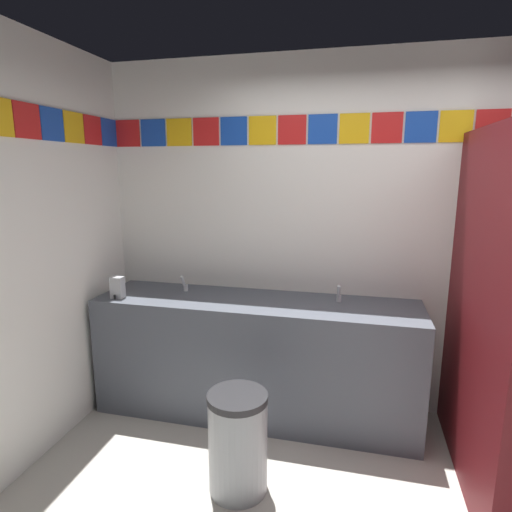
% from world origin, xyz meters
% --- Properties ---
extents(wall_back, '(4.42, 0.09, 2.65)m').
position_xyz_m(wall_back, '(0.00, 1.53, 1.33)').
color(wall_back, white).
rests_on(wall_back, ground_plane).
extents(vanity_counter, '(2.37, 0.60, 0.89)m').
position_xyz_m(vanity_counter, '(-0.97, 1.19, 0.46)').
color(vanity_counter, '#4C515B').
rests_on(vanity_counter, ground_plane).
extents(faucet_left, '(0.04, 0.10, 0.14)m').
position_xyz_m(faucet_left, '(-1.57, 1.28, 0.95)').
color(faucet_left, silver).
rests_on(faucet_left, vanity_counter).
extents(faucet_right, '(0.04, 0.10, 0.14)m').
position_xyz_m(faucet_right, '(-0.38, 1.28, 0.95)').
color(faucet_right, silver).
rests_on(faucet_right, vanity_counter).
extents(soap_dispenser, '(0.09, 0.09, 0.16)m').
position_xyz_m(soap_dispenser, '(-1.99, 1.01, 0.97)').
color(soap_dispenser, '#B7BABF').
rests_on(soap_dispenser, vanity_counter).
extents(trash_bin, '(0.34, 0.34, 0.60)m').
position_xyz_m(trash_bin, '(-0.88, 0.39, 0.30)').
color(trash_bin, '#999EA3').
rests_on(trash_bin, ground_plane).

